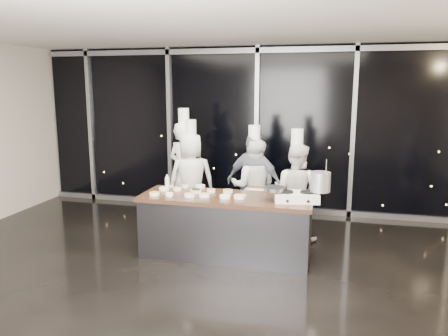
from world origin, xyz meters
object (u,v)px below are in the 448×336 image
object	(u,v)px
demo_counter	(226,226)
guest	(254,183)
stove	(297,197)
chef_right	(295,191)
chef_far_left	(185,172)
chef_center	(254,186)
chef_left	(191,179)
stock_pot	(321,182)
frying_pan	(274,189)

from	to	relation	value
demo_counter	guest	distance (m)	1.23
stove	chef_right	distance (m)	1.03
chef_far_left	guest	distance (m)	1.33
chef_far_left	demo_counter	bearing A→B (deg)	151.12
demo_counter	chef_center	world-z (taller)	chef_center
guest	chef_right	bearing A→B (deg)	-175.79
chef_left	chef_center	world-z (taller)	chef_left
chef_left	chef_center	size ratio (longest dim) A/B	1.03
stock_pot	chef_far_left	size ratio (longest dim) A/B	0.13
chef_far_left	guest	size ratio (longest dim) A/B	1.21
chef_center	chef_right	bearing A→B (deg)	165.15
demo_counter	frying_pan	world-z (taller)	frying_pan
chef_left	chef_far_left	bearing A→B (deg)	-53.59
frying_pan	chef_right	size ratio (longest dim) A/B	0.30
frying_pan	chef_right	xyz separation A→B (m)	(0.21, 1.05, -0.27)
frying_pan	chef_right	distance (m)	1.11
frying_pan	chef_far_left	bearing A→B (deg)	131.45
demo_counter	chef_right	world-z (taller)	chef_right
stock_pot	chef_left	world-z (taller)	chef_left
stove	chef_right	world-z (taller)	chef_right
stock_pot	guest	xyz separation A→B (m)	(-1.11, 1.11, -0.32)
demo_counter	chef_center	size ratio (longest dim) A/B	1.35
frying_pan	stock_pot	size ratio (longest dim) A/B	2.00
frying_pan	chef_left	xyz separation A→B (m)	(-1.63, 1.35, -0.23)
stove	guest	size ratio (longest dim) A/B	0.38
stock_pot	guest	distance (m)	1.60
frying_pan	chef_center	xyz separation A→B (m)	(-0.49, 1.19, -0.26)
frying_pan	chef_far_left	xyz separation A→B (m)	(-1.79, 1.44, -0.13)
demo_counter	chef_left	world-z (taller)	chef_left
stove	chef_left	size ratio (longest dim) A/B	0.34
frying_pan	stock_pot	bearing A→B (deg)	-1.06
demo_counter	chef_far_left	size ratio (longest dim) A/B	1.19
stove	frying_pan	bearing A→B (deg)	176.75
stove	frying_pan	size ratio (longest dim) A/B	1.21
demo_counter	chef_far_left	distance (m)	1.82
demo_counter	frying_pan	bearing A→B (deg)	-5.39
frying_pan	demo_counter	bearing A→B (deg)	164.85
chef_left	guest	xyz separation A→B (m)	(1.15, -0.14, 0.01)
chef_left	stock_pot	bearing A→B (deg)	127.34
frying_pan	stock_pot	xyz separation A→B (m)	(0.62, 0.09, 0.11)
guest	frying_pan	bearing A→B (deg)	128.55
frying_pan	stove	bearing A→B (deg)	-3.25
chef_center	demo_counter	bearing A→B (deg)	76.55
demo_counter	stove	size ratio (longest dim) A/B	3.82
chef_right	demo_counter	bearing A→B (deg)	65.37
stock_pot	chef_left	xyz separation A→B (m)	(-2.25, 1.25, -0.34)
chef_left	chef_right	size ratio (longest dim) A/B	1.05
frying_pan	stock_pot	world-z (taller)	stock_pot
chef_center	guest	distance (m)	0.05
stove	chef_far_left	distance (m)	2.52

